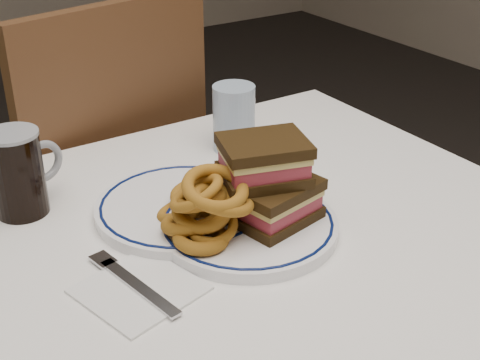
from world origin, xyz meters
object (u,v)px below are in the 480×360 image
far_plate (182,207)px  beer_mug (19,172)px  main_plate (248,225)px  chair_far (94,188)px  reuben_sandwich (269,181)px

far_plate → beer_mug: bearing=145.4°
main_plate → beer_mug: bearing=137.4°
chair_far → beer_mug: 0.54m
main_plate → beer_mug: size_ratio=1.97×
chair_far → main_plate: (0.01, -0.63, 0.22)m
main_plate → beer_mug: (-0.26, 0.24, 0.06)m
chair_far → main_plate: size_ratio=3.66×
chair_far → main_plate: chair_far is taller
chair_far → far_plate: (-0.04, -0.53, 0.22)m
beer_mug → far_plate: size_ratio=0.50×
main_plate → reuben_sandwich: 0.08m
beer_mug → far_plate: (0.21, -0.14, -0.06)m
main_plate → far_plate: 0.12m
main_plate → far_plate: same height
beer_mug → main_plate: bearing=-42.6°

